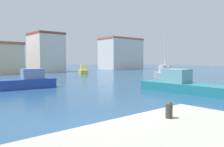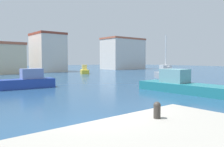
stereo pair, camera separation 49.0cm
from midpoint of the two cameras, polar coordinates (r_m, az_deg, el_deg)
The scene contains 8 objects.
water at distance 33.26m, azimuth -2.37°, elevation -1.20°, with size 160.00×160.00×0.00m, color navy.
mooring_bollard at distance 7.13m, azimuth 13.40°, elevation -8.91°, with size 0.23×0.23×0.52m.
sailboat_grey_near_pier at distance 32.93m, azimuth 13.88°, elevation -0.12°, with size 4.55×5.42×6.27m.
motorboat_blue_far_left at distance 22.72m, azimuth -20.15°, elevation -1.87°, with size 5.21×2.05×1.88m.
motorboat_teal_mid_harbor at distance 19.85m, azimuth 18.06°, elevation -2.82°, with size 2.44×8.00×1.93m.
motorboat_yellow_far_right at distance 44.90m, azimuth -6.76°, elevation 0.72°, with size 3.27×4.73×1.79m.
warehouse_block at distance 53.62m, azimuth -15.85°, elevation 5.18°, with size 6.18×7.97×8.85m.
harbor_office at distance 66.68m, azimuth 3.06°, elevation 5.08°, with size 12.21×7.27×9.15m.
Camera 2 is at (-4.77, -6.63, 2.71)m, focal length 35.76 mm.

